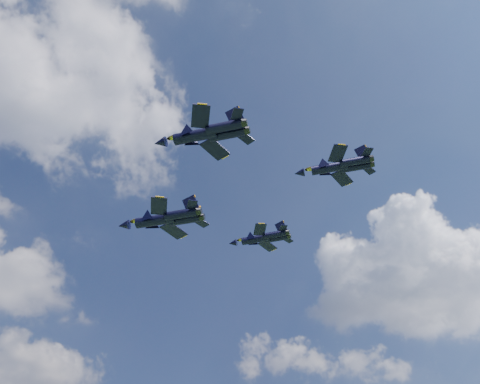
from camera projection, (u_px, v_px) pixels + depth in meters
name	position (u px, v px, depth m)	size (l,w,h in m)	color
jet_lead	(153.00, 221.00, 102.35)	(16.15, 15.73, 4.34)	black
jet_left	(192.00, 136.00, 85.46)	(14.75, 14.59, 3.99)	black
jet_right	(254.00, 239.00, 113.24)	(12.28, 12.59, 3.38)	black
jet_slot	(327.00, 168.00, 93.32)	(12.95, 12.74, 3.49)	black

